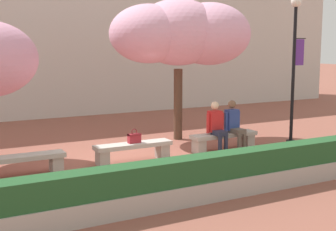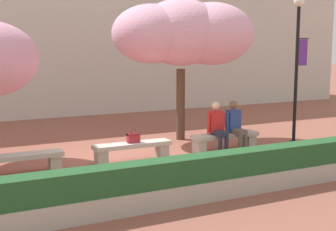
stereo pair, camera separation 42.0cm
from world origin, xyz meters
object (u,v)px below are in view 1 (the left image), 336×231
(stone_bench_near_west, at_px, (133,149))
(stone_bench_west_end, at_px, (20,162))
(handbag, at_px, (134,138))
(cherry_tree_main, at_px, (181,34))
(person_seated_left, at_px, (217,125))
(person_seated_right, at_px, (234,123))
(lamp_post_with_banner, at_px, (294,57))
(stone_bench_center, at_px, (224,139))

(stone_bench_near_west, bearing_deg, stone_bench_west_end, 180.00)
(handbag, distance_m, cherry_tree_main, 3.81)
(person_seated_left, bearing_deg, stone_bench_near_west, 178.68)
(stone_bench_near_west, distance_m, person_seated_right, 2.90)
(stone_bench_west_end, bearing_deg, stone_bench_near_west, 0.00)
(person_seated_right, relative_size, lamp_post_with_banner, 0.32)
(stone_bench_near_west, xyz_separation_m, stone_bench_center, (2.60, 0.00, 0.00))
(stone_bench_center, height_order, handbag, handbag)
(stone_bench_west_end, xyz_separation_m, stone_bench_near_west, (2.60, 0.00, 0.00))
(stone_bench_west_end, height_order, stone_bench_center, same)
(stone_bench_near_west, bearing_deg, lamp_post_with_banner, -3.93)
(stone_bench_center, bearing_deg, stone_bench_west_end, 180.00)
(person_seated_left, relative_size, person_seated_right, 1.00)
(person_seated_right, xyz_separation_m, handbag, (-2.85, 0.05, -0.12))
(stone_bench_near_west, height_order, person_seated_right, person_seated_right)
(stone_bench_center, bearing_deg, person_seated_left, -168.92)
(person_seated_right, distance_m, cherry_tree_main, 3.03)
(cherry_tree_main, bearing_deg, handbag, -141.99)
(stone_bench_west_end, height_order, person_seated_left, person_seated_left)
(person_seated_right, bearing_deg, stone_bench_west_end, 179.44)
(person_seated_right, xyz_separation_m, cherry_tree_main, (-0.55, 1.84, 2.34))
(person_seated_left, xyz_separation_m, person_seated_right, (0.55, 0.00, 0.00))
(lamp_post_with_banner, bearing_deg, stone_bench_west_end, 177.48)
(person_seated_left, relative_size, lamp_post_with_banner, 0.32)
(stone_bench_near_west, xyz_separation_m, person_seated_left, (2.32, -0.05, 0.39))
(stone_bench_west_end, relative_size, lamp_post_with_banner, 0.47)
(stone_bench_near_west, bearing_deg, stone_bench_center, 0.00)
(stone_bench_center, distance_m, cherry_tree_main, 3.28)
(stone_bench_center, bearing_deg, lamp_post_with_banner, -8.87)
(stone_bench_near_west, relative_size, person_seated_right, 1.46)
(cherry_tree_main, bearing_deg, stone_bench_near_west, -142.35)
(stone_bench_west_end, xyz_separation_m, stone_bench_center, (5.19, 0.00, 0.00))
(person_seated_left, xyz_separation_m, cherry_tree_main, (-0.00, 1.84, 2.34))
(stone_bench_near_west, distance_m, handbag, 0.28)
(handbag, relative_size, cherry_tree_main, 0.08)
(person_seated_right, bearing_deg, person_seated_left, -179.97)
(person_seated_left, height_order, handbag, person_seated_left)
(person_seated_left, distance_m, cherry_tree_main, 2.98)
(stone_bench_near_west, bearing_deg, cherry_tree_main, 37.65)
(stone_bench_center, height_order, person_seated_left, person_seated_left)
(person_seated_right, bearing_deg, handbag, 178.96)
(handbag, xyz_separation_m, cherry_tree_main, (2.29, 1.79, 2.46))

